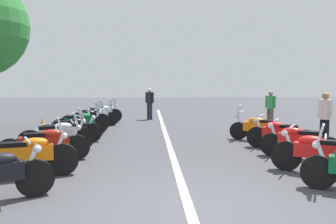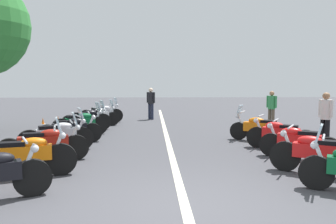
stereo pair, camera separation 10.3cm
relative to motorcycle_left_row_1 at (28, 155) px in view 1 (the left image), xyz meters
name	(u,v)px [view 1 (the left image)]	position (x,y,z in m)	size (l,w,h in m)	color
ground_plane	(189,207)	(-1.82, -3.08, -0.48)	(80.00, 80.00, 0.00)	#424247
lane_centre_stripe	(167,138)	(4.77, -3.08, -0.47)	(24.64, 0.16, 0.01)	beige
motorcycle_left_row_1	(28,155)	(0.00, 0.00, 0.00)	(0.80, 2.02, 1.23)	black
motorcycle_left_row_2	(46,143)	(1.39, 0.06, -0.01)	(0.92, 2.10, 1.21)	black
motorcycle_left_row_3	(58,135)	(2.63, 0.10, 0.00)	(1.03, 1.96, 1.22)	black
motorcycle_left_row_4	(70,129)	(4.05, 0.07, -0.03)	(0.77, 2.00, 0.99)	black
motorcycle_left_row_5	(81,123)	(5.58, 0.05, 0.00)	(1.10, 1.90, 1.22)	black
motorcycle_left_row_6	(86,119)	(6.83, 0.06, 0.00)	(1.04, 1.89, 1.23)	black
motorcycle_left_row_7	(96,116)	(8.21, -0.11, -0.02)	(0.96, 1.94, 1.20)	black
motorcycle_left_row_8	(101,113)	(9.56, -0.13, 0.00)	(1.00, 2.03, 1.22)	black
motorcycle_right_row_1	(319,153)	(-0.04, -6.06, -0.02)	(1.18, 1.79, 1.01)	black
motorcycle_right_row_2	(299,141)	(1.47, -6.29, -0.03)	(1.14, 1.78, 0.99)	black
motorcycle_right_row_3	(280,134)	(2.67, -6.28, -0.03)	(1.15, 1.77, 0.99)	black
motorcycle_right_row_4	(260,128)	(4.07, -6.15, -0.02)	(1.24, 1.90, 1.19)	black
traffic_cone_0	(42,126)	(6.11, 1.60, -0.19)	(0.36, 0.36, 0.61)	orange
traffic_cone_1	(57,124)	(6.82, 1.23, -0.19)	(0.36, 0.36, 0.61)	orange
bystander_0	(150,101)	(10.97, -2.48, 0.50)	(0.35, 0.44, 1.67)	#1E2338
bystander_2	(270,106)	(7.82, -7.84, 0.44)	(0.45, 0.34, 1.58)	brown
bystander_3	(325,114)	(3.25, -7.90, 0.49)	(0.50, 0.32, 1.65)	black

